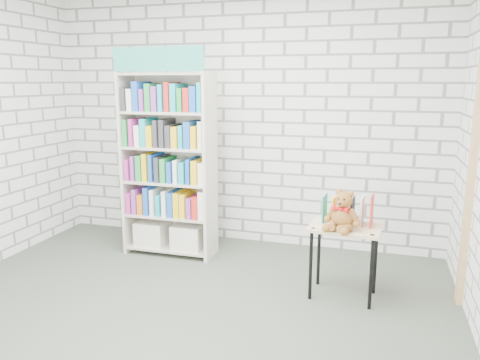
# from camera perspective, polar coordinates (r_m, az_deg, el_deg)

# --- Properties ---
(ground) EXTENTS (4.50, 4.50, 0.00)m
(ground) POSITION_cam_1_polar(r_m,az_deg,el_deg) (3.92, -8.22, -16.36)
(ground) COLOR #41483D
(ground) RESTS_ON ground
(room_shell) EXTENTS (4.52, 4.02, 2.81)m
(room_shell) POSITION_cam_1_polar(r_m,az_deg,el_deg) (3.45, -9.11, 10.70)
(room_shell) COLOR silver
(room_shell) RESTS_ON ground
(bookshelf) EXTENTS (0.97, 0.38, 2.18)m
(bookshelf) POSITION_cam_1_polar(r_m,az_deg,el_deg) (5.02, -8.65, 2.00)
(bookshelf) COLOR beige
(bookshelf) RESTS_ON ground
(display_table) EXTENTS (0.63, 0.46, 0.64)m
(display_table) POSITION_cam_1_polar(r_m,az_deg,el_deg) (4.13, 12.65, -6.71)
(display_table) COLOR tan
(display_table) RESTS_ON ground
(table_books) EXTENTS (0.43, 0.22, 0.25)m
(table_books) POSITION_cam_1_polar(r_m,az_deg,el_deg) (4.16, 13.00, -3.52)
(table_books) COLOR teal
(table_books) RESTS_ON display_table
(teddy_bear) EXTENTS (0.30, 0.30, 0.33)m
(teddy_bear) POSITION_cam_1_polar(r_m,az_deg,el_deg) (3.98, 12.39, -4.05)
(teddy_bear) COLOR brown
(teddy_bear) RESTS_ON display_table
(door_trim) EXTENTS (0.05, 0.12, 2.10)m
(door_trim) POSITION_cam_1_polar(r_m,az_deg,el_deg) (4.21, 26.31, -0.27)
(door_trim) COLOR tan
(door_trim) RESTS_ON ground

